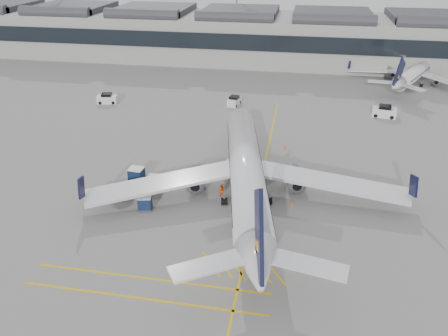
% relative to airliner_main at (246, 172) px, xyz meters
% --- Properties ---
extents(ground, '(220.00, 220.00, 0.00)m').
position_rel_airliner_main_xyz_m(ground, '(-8.55, -5.93, -3.21)').
color(ground, gray).
rests_on(ground, ground).
extents(terminal, '(200.00, 20.45, 12.40)m').
position_rel_airliner_main_xyz_m(terminal, '(-8.55, 66.00, 2.93)').
color(terminal, '#9E9E99').
rests_on(terminal, ground).
extents(apron_markings, '(0.25, 60.00, 0.01)m').
position_rel_airliner_main_xyz_m(apron_markings, '(1.45, 4.07, -3.21)').
color(apron_markings, gold).
rests_on(apron_markings, ground).
extents(airliner_main, '(36.98, 40.77, 10.94)m').
position_rel_airliner_main_xyz_m(airliner_main, '(0.00, 0.00, 0.00)').
color(airliner_main, silver).
rests_on(airliner_main, ground).
extents(airliner_far, '(25.37, 27.99, 8.14)m').
position_rel_airliner_main_xyz_m(airliner_far, '(29.23, 51.95, -0.82)').
color(airliner_far, silver).
rests_on(airliner_far, ground).
extents(belt_loader, '(4.26, 2.18, 1.69)m').
position_rel_airliner_main_xyz_m(belt_loader, '(1.45, 5.46, -2.72)').
color(belt_loader, beige).
rests_on(belt_loader, ground).
extents(baggage_cart_a, '(1.98, 1.67, 1.97)m').
position_rel_airliner_main_xyz_m(baggage_cart_a, '(-2.43, 4.82, -2.16)').
color(baggage_cart_a, gray).
rests_on(baggage_cart_a, ground).
extents(baggage_cart_b, '(1.65, 1.40, 1.63)m').
position_rel_airliner_main_xyz_m(baggage_cart_b, '(-11.42, 0.01, -2.34)').
color(baggage_cart_b, gray).
rests_on(baggage_cart_b, ground).
extents(baggage_cart_c, '(1.86, 1.63, 1.72)m').
position_rel_airliner_main_xyz_m(baggage_cart_c, '(-10.89, -4.98, -2.29)').
color(baggage_cart_c, gray).
rests_on(baggage_cart_c, ground).
extents(baggage_cart_d, '(2.03, 1.73, 2.00)m').
position_rel_airliner_main_xyz_m(baggage_cart_d, '(-14.02, 0.82, -2.14)').
color(baggage_cart_d, gray).
rests_on(baggage_cart_d, ground).
extents(ramp_agent_a, '(0.62, 0.69, 1.58)m').
position_rel_airliner_main_xyz_m(ramp_agent_a, '(-3.14, 3.00, -2.42)').
color(ramp_agent_a, orange).
rests_on(ramp_agent_a, ground).
extents(ramp_agent_b, '(0.91, 0.78, 1.65)m').
position_rel_airliner_main_xyz_m(ramp_agent_b, '(-2.86, -0.63, -2.39)').
color(ramp_agent_b, '#F0510C').
rests_on(ramp_agent_b, ground).
extents(pushback_tug, '(3.19, 2.60, 1.55)m').
position_rel_airliner_main_xyz_m(pushback_tug, '(-14.83, -2.71, -2.53)').
color(pushback_tug, '#4B4C41').
rests_on(pushback_tug, ground).
extents(safety_cone_nose, '(0.38, 0.38, 0.52)m').
position_rel_airliner_main_xyz_m(safety_cone_nose, '(3.87, 14.23, -2.95)').
color(safety_cone_nose, '#F24C0A').
rests_on(safety_cone_nose, ground).
extents(safety_cone_engine, '(0.38, 0.38, 0.52)m').
position_rel_airliner_main_xyz_m(safety_cone_engine, '(5.58, -1.15, -2.95)').
color(safety_cone_engine, '#F24C0A').
rests_on(safety_cone_engine, ground).
extents(service_van_left, '(3.94, 2.58, 1.86)m').
position_rel_airliner_main_xyz_m(service_van_left, '(-30.15, 28.68, -2.38)').
color(service_van_left, silver).
rests_on(service_van_left, ground).
extents(service_van_mid, '(2.32, 3.64, 1.73)m').
position_rel_airliner_main_xyz_m(service_van_mid, '(-6.44, 31.76, -2.44)').
color(service_van_mid, silver).
rests_on(service_van_mid, ground).
extents(service_van_right, '(4.23, 2.54, 2.05)m').
position_rel_airliner_main_xyz_m(service_van_right, '(20.12, 30.45, -2.30)').
color(service_van_right, silver).
rests_on(service_van_right, ground).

